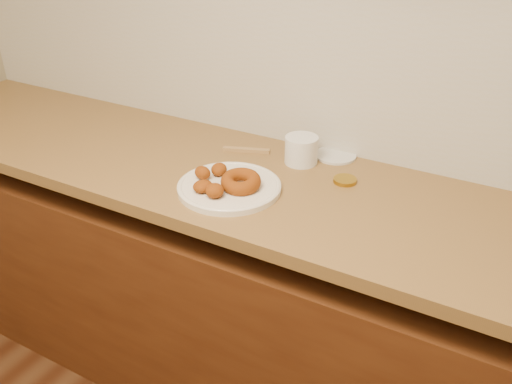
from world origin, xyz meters
The scene contains 11 objects.
wall_back centered at (0.00, 2.00, 1.35)m, with size 4.00×0.02×2.70m, color tan.
base_cabinet centered at (0.00, 1.69, 0.39)m, with size 3.60×0.60×0.77m, color #502811.
butcher_block centered at (-0.65, 1.69, 0.88)m, with size 2.30×0.62×0.04m, color brown.
backsplash centered at (0.00, 1.99, 1.20)m, with size 3.60×0.02×0.60m, color #BAB5A8.
donut_plate centered at (-0.36, 1.59, 0.91)m, with size 0.30×0.30×0.02m, color white.
ring_donut centered at (-0.32, 1.59, 0.94)m, with size 0.12×0.12×0.04m, color #7B3509.
fried_dough_chunks centered at (-0.40, 1.55, 0.94)m, with size 0.15×0.19×0.04m.
plastic_tub centered at (-0.25, 1.85, 0.94)m, with size 0.11×0.11×0.09m, color white.
tub_lid centered at (-0.17, 1.95, 0.90)m, with size 0.13×0.13×0.01m, color silver.
brass_jar_lid centered at (-0.08, 1.79, 0.91)m, with size 0.07×0.07×0.01m, color #A17C1F.
wooden_utensil centered at (-0.45, 1.84, 0.91)m, with size 0.16×0.02×0.01m, color #9B7646.
Camera 1 is at (0.38, 0.42, 1.66)m, focal length 38.00 mm.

